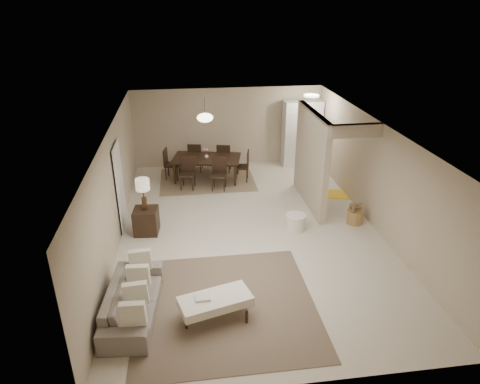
{
  "coord_description": "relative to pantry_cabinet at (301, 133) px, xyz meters",
  "views": [
    {
      "loc": [
        -1.42,
        -8.77,
        5.08
      ],
      "look_at": [
        -0.23,
        -0.08,
        1.05
      ],
      "focal_mm": 32.0,
      "sensor_mm": 36.0,
      "label": 1
    }
  ],
  "objects": [
    {
      "name": "left_wall",
      "position": [
        -5.35,
        -4.15,
        0.2
      ],
      "size": [
        0.0,
        9.0,
        9.0
      ],
      "primitive_type": "plane",
      "rotation": [
        1.57,
        0.0,
        1.57
      ],
      "color": "tan",
      "rests_on": "floor"
    },
    {
      "name": "pantry_cabinet",
      "position": [
        0.0,
        0.0,
        0.0
      ],
      "size": [
        1.2,
        0.55,
        2.1
      ],
      "primitive_type": "cube",
      "color": "silver",
      "rests_on": "floor"
    },
    {
      "name": "pendant_light",
      "position": [
        -3.14,
        -0.94,
        0.87
      ],
      "size": [
        0.46,
        0.46,
        0.71
      ],
      "color": "#412D1C",
      "rests_on": "ceiling"
    },
    {
      "name": "flush_light",
      "position": [
        -0.05,
        -0.95,
        1.41
      ],
      "size": [
        0.44,
        0.44,
        0.05
      ],
      "primitive_type": "cylinder",
      "color": "white",
      "rests_on": "ceiling"
    },
    {
      "name": "round_pouf",
      "position": [
        -1.25,
        -4.25,
        -0.86
      ],
      "size": [
        0.48,
        0.48,
        0.37
      ],
      "primitive_type": "cylinder",
      "color": "white",
      "rests_on": "floor"
    },
    {
      "name": "floor",
      "position": [
        -2.35,
        -4.15,
        -1.05
      ],
      "size": [
        9.0,
        9.0,
        0.0
      ],
      "primitive_type": "plane",
      "color": "beige",
      "rests_on": "ground"
    },
    {
      "name": "dining_rug",
      "position": [
        -3.14,
        -0.94,
        -1.04
      ],
      "size": [
        2.8,
        2.1,
        0.01
      ],
      "primitive_type": "cube",
      "color": "#896F55",
      "rests_on": "floor"
    },
    {
      "name": "table_lamp",
      "position": [
        -4.75,
        -3.93,
        0.11
      ],
      "size": [
        0.32,
        0.32,
        0.76
      ],
      "color": "#412D1C",
      "rests_on": "side_table"
    },
    {
      "name": "right_wall",
      "position": [
        0.65,
        -4.15,
        0.2
      ],
      "size": [
        0.0,
        9.0,
        9.0
      ],
      "primitive_type": "plane",
      "rotation": [
        1.57,
        0.0,
        -1.57
      ],
      "color": "tan",
      "rests_on": "floor"
    },
    {
      "name": "partition",
      "position": [
        -0.55,
        -2.9,
        0.2
      ],
      "size": [
        0.15,
        2.5,
        2.5
      ],
      "primitive_type": "cube",
      "color": "tan",
      "rests_on": "floor"
    },
    {
      "name": "living_rug",
      "position": [
        -3.19,
        -6.79,
        -1.04
      ],
      "size": [
        3.2,
        3.2,
        0.01
      ],
      "primitive_type": "cube",
      "color": "brown",
      "rests_on": "floor"
    },
    {
      "name": "dining_table",
      "position": [
        -3.14,
        -0.94,
        -0.7
      ],
      "size": [
        2.17,
        1.5,
        0.7
      ],
      "primitive_type": "imported",
      "rotation": [
        0.0,
        0.0,
        -0.21
      ],
      "color": "black",
      "rests_on": "dining_rug"
    },
    {
      "name": "ottoman_bench",
      "position": [
        -3.39,
        -7.09,
        -0.7
      ],
      "size": [
        1.33,
        0.87,
        0.44
      ],
      "rotation": [
        0.0,
        0.0,
        0.27
      ],
      "color": "white",
      "rests_on": "living_rug"
    },
    {
      "name": "vase",
      "position": [
        -3.14,
        -0.94,
        -0.29
      ],
      "size": [
        0.13,
        0.13,
        0.13
      ],
      "primitive_type": "imported",
      "rotation": [
        0.0,
        0.0,
        0.08
      ],
      "color": "white",
      "rests_on": "dining_table"
    },
    {
      "name": "side_table",
      "position": [
        -4.75,
        -3.93,
        -0.75
      ],
      "size": [
        0.59,
        0.59,
        0.6
      ],
      "primitive_type": "cube",
      "rotation": [
        0.0,
        0.0,
        -0.09
      ],
      "color": "black",
      "rests_on": "floor"
    },
    {
      "name": "doorway",
      "position": [
        -5.32,
        -3.55,
        -0.03
      ],
      "size": [
        0.04,
        0.9,
        2.04
      ],
      "primitive_type": "cube",
      "color": "black",
      "rests_on": "floor"
    },
    {
      "name": "back_wall",
      "position": [
        -2.35,
        0.35,
        0.2
      ],
      "size": [
        6.0,
        0.0,
        6.0
      ],
      "primitive_type": "plane",
      "rotation": [
        1.57,
        0.0,
        0.0
      ],
      "color": "tan",
      "rests_on": "floor"
    },
    {
      "name": "yellow_mat",
      "position": [
        0.26,
        -2.46,
        -1.04
      ],
      "size": [
        1.12,
        0.84,
        0.01
      ],
      "primitive_type": "cube",
      "rotation": [
        0.0,
        0.0,
        -0.26
      ],
      "color": "yellow",
      "rests_on": "floor"
    },
    {
      "name": "ceiling",
      "position": [
        -2.35,
        -4.15,
        1.45
      ],
      "size": [
        9.0,
        9.0,
        0.0
      ],
      "primitive_type": "plane",
      "rotation": [
        3.14,
        0.0,
        0.0
      ],
      "color": "white",
      "rests_on": "back_wall"
    },
    {
      "name": "dining_chairs",
      "position": [
        -3.14,
        -0.94,
        -0.58
      ],
      "size": [
        2.55,
        2.06,
        0.94
      ],
      "color": "black",
      "rests_on": "dining_rug"
    },
    {
      "name": "wicker_basket",
      "position": [
        0.27,
        -4.15,
        -0.88
      ],
      "size": [
        0.49,
        0.49,
        0.34
      ],
      "primitive_type": "cylinder",
      "rotation": [
        0.0,
        0.0,
        -0.27
      ],
      "color": "olive",
      "rests_on": "floor"
    },
    {
      "name": "sofa",
      "position": [
        -4.8,
        -6.79,
        -0.75
      ],
      "size": [
        2.1,
        0.98,
        0.59
      ],
      "primitive_type": "imported",
      "rotation": [
        0.0,
        0.0,
        1.48
      ],
      "color": "gray",
      "rests_on": "floor"
    }
  ]
}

